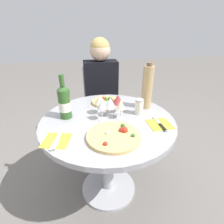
# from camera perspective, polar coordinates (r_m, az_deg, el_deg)

# --- Properties ---
(ground_plane) EXTENTS (12.00, 12.00, 0.00)m
(ground_plane) POSITION_cam_1_polar(r_m,az_deg,el_deg) (1.71, -1.14, -23.44)
(ground_plane) COLOR slate
(ground_plane) RESTS_ON ground
(dining_table) EXTENTS (0.95, 0.95, 0.71)m
(dining_table) POSITION_cam_1_polar(r_m,az_deg,el_deg) (1.32, -1.37, -7.61)
(dining_table) COLOR #B2B2B7
(dining_table) RESTS_ON ground_plane
(chair_behind_diner) EXTENTS (0.37, 0.37, 0.88)m
(chair_behind_diner) POSITION_cam_1_polar(r_m,az_deg,el_deg) (2.10, -3.58, 1.98)
(chair_behind_diner) COLOR #ADADB2
(chair_behind_diner) RESTS_ON ground_plane
(seated_diner) EXTENTS (0.35, 0.41, 1.20)m
(seated_diner) POSITION_cam_1_polar(r_m,az_deg,el_deg) (1.93, -3.21, 3.80)
(seated_diner) COLOR black
(seated_diner) RESTS_ON ground_plane
(pizza_large) EXTENTS (0.32, 0.32, 0.05)m
(pizza_large) POSITION_cam_1_polar(r_m,az_deg,el_deg) (1.05, 0.62, -7.74)
(pizza_large) COLOR #DBB26B
(pizza_large) RESTS_ON dining_table
(pizza_small_far) EXTENTS (0.23, 0.23, 0.05)m
(pizza_small_far) POSITION_cam_1_polar(r_m,az_deg,el_deg) (1.50, -2.02, 3.45)
(pizza_small_far) COLOR #DBB26B
(pizza_small_far) RESTS_ON dining_table
(wine_bottle) EXTENTS (0.09, 0.09, 0.31)m
(wine_bottle) POSITION_cam_1_polar(r_m,az_deg,el_deg) (1.26, -15.24, 3.10)
(wine_bottle) COLOR #2D5623
(wine_bottle) RESTS_ON dining_table
(tall_carafe) EXTENTS (0.08, 0.08, 0.36)m
(tall_carafe) POSITION_cam_1_polar(r_m,az_deg,el_deg) (1.39, 11.47, 7.92)
(tall_carafe) COLOR tan
(tall_carafe) RESTS_ON dining_table
(sugar_shaker) EXTENTS (0.06, 0.06, 0.12)m
(sugar_shaker) POSITION_cam_1_polar(r_m,az_deg,el_deg) (1.31, 8.83, 1.76)
(sugar_shaker) COLOR silver
(sugar_shaker) RESTS_ON dining_table
(wine_glass_front_left) EXTENTS (0.07, 0.07, 0.15)m
(wine_glass_front_left) POSITION_cam_1_polar(r_m,az_deg,el_deg) (1.19, -3.36, 2.45)
(wine_glass_front_left) COLOR silver
(wine_glass_front_left) RESTS_ON dining_table
(wine_glass_back_right) EXTENTS (0.08, 0.08, 0.14)m
(wine_glass_back_right) POSITION_cam_1_polar(r_m,az_deg,el_deg) (1.30, 1.94, 4.07)
(wine_glass_back_right) COLOR silver
(wine_glass_back_right) RESTS_ON dining_table
(wine_glass_back_left) EXTENTS (0.08, 0.08, 0.15)m
(wine_glass_back_left) POSITION_cam_1_polar(r_m,az_deg,el_deg) (1.28, -3.88, 4.02)
(wine_glass_back_left) COLOR silver
(wine_glass_back_left) RESTS_ON dining_table
(wine_glass_center) EXTENTS (0.08, 0.08, 0.14)m
(wine_glass_center) POSITION_cam_1_polar(r_m,az_deg,el_deg) (1.25, -0.59, 2.95)
(wine_glass_center) COLOR silver
(wine_glass_center) RESTS_ON dining_table
(wine_glass_front_right) EXTENTS (0.07, 0.07, 0.14)m
(wine_glass_front_right) POSITION_cam_1_polar(r_m,az_deg,el_deg) (1.22, 2.85, 2.42)
(wine_glass_front_right) COLOR silver
(wine_glass_front_right) RESTS_ON dining_table
(place_setting_left) EXTENTS (0.18, 0.19, 0.01)m
(place_setting_left) POSITION_cam_1_polar(r_m,az_deg,el_deg) (1.08, -17.66, -8.88)
(place_setting_left) COLOR yellow
(place_setting_left) RESTS_ON dining_table
(place_setting_right) EXTENTS (0.16, 0.19, 0.01)m
(place_setting_right) POSITION_cam_1_polar(r_m,az_deg,el_deg) (1.22, 15.33, -3.88)
(place_setting_right) COLOR yellow
(place_setting_right) RESTS_ON dining_table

